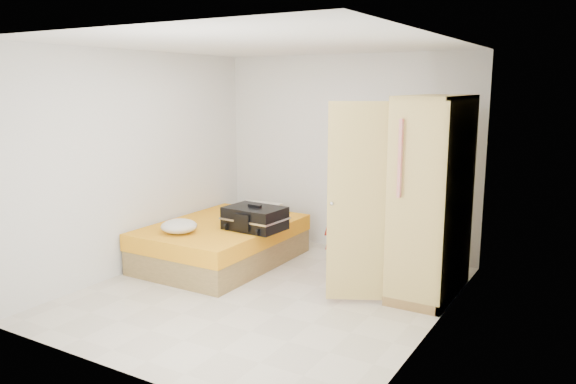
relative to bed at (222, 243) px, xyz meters
The scene contains 7 objects.
room 1.61m from the bed, 30.44° to the right, with size 4.00×4.02×2.60m.
bed is the anchor object (origin of this frame).
wardrobe 2.62m from the bed, ahead, with size 1.12×1.44×2.10m.
person 1.70m from the bed, 12.74° to the left, with size 0.65×0.43×1.79m, color red.
suitcase 0.63m from the bed, ahead, with size 0.72×0.56×0.30m.
round_cushion 0.71m from the bed, 104.60° to the right, with size 0.42×0.42×0.16m, color beige.
pillow 0.90m from the bed, 89.84° to the left, with size 0.58×0.30×0.11m, color beige.
Camera 1 is at (3.12, -4.81, 2.20)m, focal length 35.00 mm.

